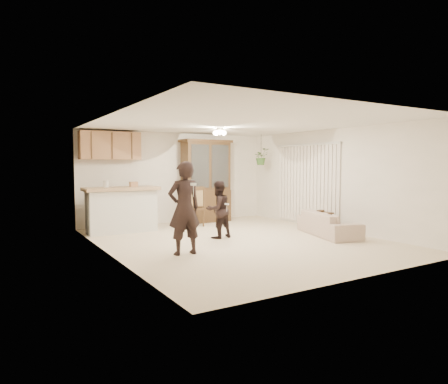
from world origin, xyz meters
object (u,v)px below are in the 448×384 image
sofa (329,220)px  adult (184,205)px  china_hutch (206,182)px  chair_hutch_left (144,216)px  chair_hutch_right (193,215)px  child (218,208)px  side_table (320,222)px  chair_bar (138,219)px

sofa → adult: adult is taller
china_hutch → chair_hutch_left: bearing=178.3°
china_hutch → chair_hutch_right: size_ratio=2.19×
child → china_hutch: china_hutch is taller
sofa → chair_hutch_left: (-3.21, 3.40, -0.07)m
side_table → chair_bar: chair_bar is taller
adult → china_hutch: bearing=-122.2°
side_table → sofa: bearing=-104.8°
china_hutch → chair_bar: bearing=-172.8°
adult → china_hutch: (2.30, 3.44, 0.24)m
china_hutch → adult: bearing=-124.9°
adult → chair_bar: (0.20, 3.13, -0.64)m
sofa → chair_hutch_left: size_ratio=1.81×
china_hutch → chair_bar: size_ratio=2.46×
adult → chair_hutch_right: size_ratio=1.70×
sofa → side_table: size_ratio=3.44×
chair_hutch_left → child: bearing=-40.4°
side_table → chair_bar: size_ratio=0.58×
adult → chair_hutch_left: size_ratio=1.74×
child → chair_hutch_left: 2.56m
side_table → chair_bar: (-3.57, 2.72, 0.01)m
child → chair_bar: child is taller
child → side_table: (2.44, -0.66, -0.42)m
child → chair_hutch_right: (0.29, 1.80, -0.38)m
china_hutch → chair_bar: (-2.11, -0.31, -0.88)m
child → chair_bar: size_ratio=1.44×
child → chair_hutch_right: bearing=-108.5°
child → chair_hutch_left: size_ratio=1.30×
chair_bar → chair_hutch_right: (1.42, -0.26, 0.03)m
child → chair_bar: (-1.13, 2.05, -0.41)m
sofa → adult: 3.71m
adult → side_table: 3.84m
chair_bar → chair_hutch_left: 0.43m
sofa → chair_hutch_right: chair_hutch_right is taller
china_hutch → chair_hutch_left: size_ratio=2.23×
sofa → child: size_ratio=1.39×
chair_bar → chair_hutch_right: 1.45m
china_hutch → chair_hutch_left: china_hutch is taller
child → china_hutch: bearing=-121.8°
chair_bar → chair_hutch_right: chair_hutch_right is taller
child → chair_hutch_left: (-0.87, 2.38, -0.38)m
sofa → china_hutch: (-1.37, 3.38, 0.78)m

